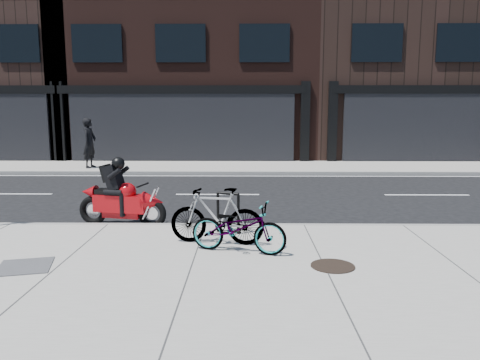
{
  "coord_description": "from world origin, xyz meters",
  "views": [
    {
      "loc": [
        0.82,
        -11.22,
        2.49
      ],
      "look_at": [
        0.69,
        -1.02,
        0.9
      ],
      "focal_mm": 35.0,
      "sensor_mm": 36.0,
      "label": 1
    }
  ],
  "objects_px": {
    "bicycle_rear": "(217,216)",
    "utility_grate": "(25,266)",
    "bicycle_front": "(239,227)",
    "bike_rack": "(228,209)",
    "manhole_cover": "(333,266)",
    "motorcycle": "(125,198)",
    "pedestrian": "(90,143)"
  },
  "relations": [
    {
      "from": "bicycle_rear",
      "to": "motorcycle",
      "type": "bearing_deg",
      "value": -120.42
    },
    {
      "from": "bike_rack",
      "to": "pedestrian",
      "type": "relative_size",
      "value": 0.4
    },
    {
      "from": "bike_rack",
      "to": "utility_grate",
      "type": "relative_size",
      "value": 1.05
    },
    {
      "from": "motorcycle",
      "to": "utility_grate",
      "type": "xyz_separation_m",
      "value": [
        -0.77,
        -2.95,
        -0.46
      ]
    },
    {
      "from": "bike_rack",
      "to": "motorcycle",
      "type": "relative_size",
      "value": 0.4
    },
    {
      "from": "motorcycle",
      "to": "pedestrian",
      "type": "bearing_deg",
      "value": 124.31
    },
    {
      "from": "bike_rack",
      "to": "manhole_cover",
      "type": "relative_size",
      "value": 1.19
    },
    {
      "from": "bicycle_front",
      "to": "manhole_cover",
      "type": "xyz_separation_m",
      "value": [
        1.42,
        -0.68,
        -0.41
      ]
    },
    {
      "from": "motorcycle",
      "to": "pedestrian",
      "type": "relative_size",
      "value": 1.01
    },
    {
      "from": "motorcycle",
      "to": "bike_rack",
      "type": "bearing_deg",
      "value": -12.43
    },
    {
      "from": "pedestrian",
      "to": "utility_grate",
      "type": "height_order",
      "value": "pedestrian"
    },
    {
      "from": "bicycle_front",
      "to": "bike_rack",
      "type": "bearing_deg",
      "value": 26.04
    },
    {
      "from": "bicycle_rear",
      "to": "utility_grate",
      "type": "bearing_deg",
      "value": -56.42
    },
    {
      "from": "bike_rack",
      "to": "manhole_cover",
      "type": "distance_m",
      "value": 2.54
    },
    {
      "from": "bicycle_rear",
      "to": "utility_grate",
      "type": "height_order",
      "value": "bicycle_rear"
    },
    {
      "from": "bicycle_front",
      "to": "motorcycle",
      "type": "xyz_separation_m",
      "value": [
        -2.41,
        2.18,
        0.05
      ]
    },
    {
      "from": "bicycle_front",
      "to": "motorcycle",
      "type": "height_order",
      "value": "motorcycle"
    },
    {
      "from": "utility_grate",
      "to": "bicycle_rear",
      "type": "bearing_deg",
      "value": 24.12
    },
    {
      "from": "bicycle_front",
      "to": "motorcycle",
      "type": "distance_m",
      "value": 3.25
    },
    {
      "from": "bike_rack",
      "to": "bicycle_front",
      "type": "height_order",
      "value": "bicycle_front"
    },
    {
      "from": "bicycle_rear",
      "to": "manhole_cover",
      "type": "distance_m",
      "value": 2.21
    },
    {
      "from": "bike_rack",
      "to": "motorcycle",
      "type": "distance_m",
      "value": 2.41
    },
    {
      "from": "bicycle_front",
      "to": "pedestrian",
      "type": "xyz_separation_m",
      "value": [
        -6.02,
        10.82,
        0.55
      ]
    },
    {
      "from": "utility_grate",
      "to": "bike_rack",
      "type": "bearing_deg",
      "value": 33.46
    },
    {
      "from": "bicycle_front",
      "to": "utility_grate",
      "type": "xyz_separation_m",
      "value": [
        -3.19,
        -0.77,
        -0.41
      ]
    },
    {
      "from": "bicycle_rear",
      "to": "motorcycle",
      "type": "distance_m",
      "value": 2.64
    },
    {
      "from": "bike_rack",
      "to": "bicycle_rear",
      "type": "height_order",
      "value": "bicycle_rear"
    },
    {
      "from": "bicycle_front",
      "to": "bicycle_rear",
      "type": "height_order",
      "value": "bicycle_rear"
    },
    {
      "from": "motorcycle",
      "to": "utility_grate",
      "type": "height_order",
      "value": "motorcycle"
    },
    {
      "from": "bicycle_front",
      "to": "manhole_cover",
      "type": "height_order",
      "value": "bicycle_front"
    },
    {
      "from": "bicycle_rear",
      "to": "utility_grate",
      "type": "relative_size",
      "value": 2.21
    },
    {
      "from": "bike_rack",
      "to": "bicycle_rear",
      "type": "xyz_separation_m",
      "value": [
        -0.17,
        -0.71,
        0.04
      ]
    }
  ]
}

